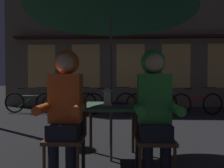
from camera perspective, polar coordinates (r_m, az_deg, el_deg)
name	(u,v)px	position (r m, az deg, el deg)	size (l,w,h in m)	color
ground_plane	(111,161)	(2.73, -0.29, -21.75)	(60.00, 60.00, 0.00)	#232326
cafe_table	(111,113)	(2.55, -0.30, -8.43)	(0.72, 0.72, 0.74)	#42664C
patio_umbrella	(111,3)	(2.70, -0.30, 22.79)	(2.10, 2.10, 2.31)	#4C4C51
lantern	(107,96)	(2.48, -1.33, -3.52)	(0.11, 0.11, 0.23)	white
chair_left	(67,131)	(2.29, -13.08, -13.39)	(0.40, 0.40, 0.87)	#513823
chair_right	(153,132)	(2.25, 11.99, -13.65)	(0.40, 0.40, 0.87)	#513823
person_left_hooded	(66,100)	(2.17, -13.52, -4.63)	(0.45, 0.56, 1.40)	black
person_right_hooded	(154,100)	(2.13, 12.31, -4.74)	(0.45, 0.56, 1.40)	black
shopfront_building	(130,30)	(8.17, 5.36, 15.63)	(10.00, 0.93, 6.20)	#6B5B4C
bicycle_nearest	(30,102)	(6.76, -22.97, -4.92)	(1.68, 0.09, 0.84)	black
bicycle_second	(70,103)	(6.20, -12.35, -5.40)	(1.67, 0.31, 0.84)	black
bicycle_third	(110,103)	(6.07, -0.66, -5.52)	(1.66, 0.33, 0.84)	black
bicycle_fourth	(152,103)	(6.08, 11.64, -5.53)	(1.65, 0.44, 0.84)	black
bicycle_fifth	(197,104)	(6.39, 23.70, -5.29)	(1.66, 0.33, 0.84)	black
book	(120,103)	(2.67, 2.32, -5.53)	(0.20, 0.14, 0.02)	#661E7A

